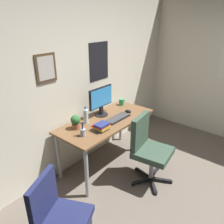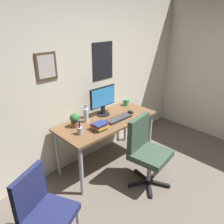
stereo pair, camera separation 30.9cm
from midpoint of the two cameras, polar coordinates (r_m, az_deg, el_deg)
The scene contains 12 objects.
wall_back at distance 3.26m, azimuth -10.73°, elevation 8.35°, with size 4.40×0.10×2.60m.
desk at distance 3.25m, azimuth -4.08°, elevation -3.43°, with size 1.51×0.67×0.75m.
office_chair at distance 3.01m, azimuth 6.21°, elevation -8.87°, with size 0.57×0.57×0.95m.
side_chair at distance 2.27m, azimuth -17.96°, elevation -23.79°, with size 0.56×0.56×0.88m.
monitor at distance 3.29m, azimuth -5.57°, elevation 3.00°, with size 0.46×0.20×0.43m.
keyboard at distance 3.23m, azimuth -1.25°, elevation -1.65°, with size 0.43×0.15×0.03m.
computer_mouse at distance 3.45m, azimuth 1.64°, elevation 0.19°, with size 0.06×0.11×0.04m.
water_bottle at distance 3.10m, azimuth -9.58°, elevation -1.15°, with size 0.07×0.07×0.25m.
coffee_mug_near at distance 3.72m, azimuth 0.12°, elevation 2.54°, with size 0.12×0.09×0.10m.
potted_plant at distance 2.98m, azimuth -12.25°, elevation -2.44°, with size 0.13×0.13×0.20m.
pen_cup at distance 2.81m, azimuth -10.65°, elevation -5.15°, with size 0.07×0.07×0.20m.
book_stack_left at distance 2.92m, azimuth -5.73°, elevation -3.75°, with size 0.21×0.17×0.10m.
Camera 1 is at (-2.10, -0.18, 2.13)m, focal length 35.70 mm.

